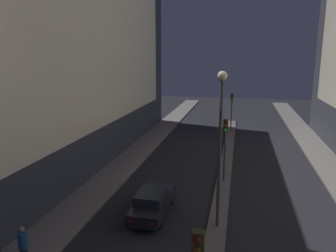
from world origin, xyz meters
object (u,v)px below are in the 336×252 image
object	(u,v)px
car_left_lane	(153,202)
pedestrian_on_left_sidewalk	(23,245)
traffic_light_far	(232,104)
street_lamp	(220,130)
traffic_light_mid	(225,136)

from	to	relation	value
car_left_lane	pedestrian_on_left_sidewalk	xyz separation A→B (m)	(-4.08, -5.79, 0.29)
traffic_light_far	pedestrian_on_left_sidewalk	xyz separation A→B (m)	(-7.77, -26.79, -2.37)
car_left_lane	pedestrian_on_left_sidewalk	bearing A→B (deg)	-125.16
traffic_light_far	street_lamp	world-z (taller)	street_lamp
pedestrian_on_left_sidewalk	car_left_lane	bearing A→B (deg)	54.84
traffic_light_mid	traffic_light_far	bearing A→B (deg)	90.00
car_left_lane	pedestrian_on_left_sidewalk	world-z (taller)	pedestrian_on_left_sidewalk
pedestrian_on_left_sidewalk	traffic_light_far	bearing A→B (deg)	73.84
traffic_light_mid	car_left_lane	distance (m)	7.19
traffic_light_mid	street_lamp	world-z (taller)	street_lamp
traffic_light_mid	pedestrian_on_left_sidewalk	bearing A→B (deg)	-124.38
traffic_light_mid	street_lamp	distance (m)	6.61
pedestrian_on_left_sidewalk	street_lamp	bearing A→B (deg)	32.86
traffic_light_mid	street_lamp	bearing A→B (deg)	-90.00
traffic_light_far	street_lamp	xyz separation A→B (m)	(0.00, -21.78, 1.88)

